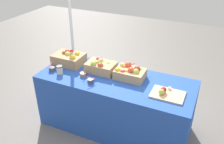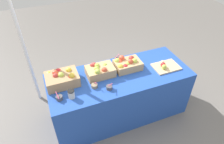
{
  "view_description": "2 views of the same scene",
  "coord_description": "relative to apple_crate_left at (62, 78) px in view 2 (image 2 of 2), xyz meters",
  "views": [
    {
      "loc": [
        1.01,
        -2.3,
        2.23
      ],
      "look_at": [
        -0.07,
        0.04,
        0.79
      ],
      "focal_mm": 38.76,
      "sensor_mm": 36.0,
      "label": 1
    },
    {
      "loc": [
        -0.85,
        -1.87,
        2.43
      ],
      "look_at": [
        -0.12,
        -0.02,
        0.83
      ],
      "focal_mm": 32.36,
      "sensor_mm": 36.0,
      "label": 2
    }
  ],
  "objects": [
    {
      "name": "ground_plane",
      "position": [
        0.73,
        -0.11,
        -0.82
      ],
      "size": [
        10.0,
        10.0,
        0.0
      ],
      "primitive_type": "plane",
      "color": "slate"
    },
    {
      "name": "table",
      "position": [
        0.73,
        -0.11,
        -0.45
      ],
      "size": [
        1.9,
        0.76,
        0.74
      ],
      "primitive_type": "cube",
      "color": "#234CAD",
      "rests_on": "ground_plane"
    },
    {
      "name": "apple_crate_left",
      "position": [
        0.0,
        0.0,
        0.0
      ],
      "size": [
        0.4,
        0.29,
        0.18
      ],
      "color": "tan",
      "rests_on": "table"
    },
    {
      "name": "apple_crate_middle",
      "position": [
        0.49,
        -0.02,
        -0.01
      ],
      "size": [
        0.36,
        0.25,
        0.17
      ],
      "color": "tan",
      "rests_on": "table"
    },
    {
      "name": "apple_crate_right",
      "position": [
        0.87,
        -0.02,
        -0.01
      ],
      "size": [
        0.35,
        0.25,
        0.17
      ],
      "color": "tan",
      "rests_on": "table"
    },
    {
      "name": "cutting_board_front",
      "position": [
        1.37,
        -0.2,
        -0.06
      ],
      "size": [
        0.35,
        0.26,
        0.09
      ],
      "color": "#D1B284",
      "rests_on": "table"
    },
    {
      "name": "sample_bowl_near",
      "position": [
        0.35,
        -0.22,
        -0.05
      ],
      "size": [
        0.08,
        0.08,
        0.1
      ],
      "color": "gray",
      "rests_on": "table"
    },
    {
      "name": "sample_bowl_mid",
      "position": [
        -0.09,
        -0.27,
        -0.05
      ],
      "size": [
        0.08,
        0.09,
        0.1
      ],
      "color": "#4C4C51",
      "rests_on": "table"
    },
    {
      "name": "sample_bowl_far",
      "position": [
        0.83,
        0.2,
        -0.06
      ],
      "size": [
        0.1,
        0.1,
        0.09
      ],
      "color": "#4C4C51",
      "rests_on": "table"
    },
    {
      "name": "sample_bowl_extra",
      "position": [
        0.5,
        -0.31,
        -0.05
      ],
      "size": [
        0.09,
        0.09,
        0.1
      ],
      "color": "#4C4C51",
      "rests_on": "table"
    },
    {
      "name": "coffee_cup",
      "position": [
        0.05,
        -0.29,
        -0.02
      ],
      "size": [
        0.08,
        0.08,
        0.11
      ],
      "color": "beige",
      "rests_on": "table"
    },
    {
      "name": "tent_pole",
      "position": [
        -0.37,
        0.65,
        0.16
      ],
      "size": [
        0.04,
        0.04,
        1.95
      ],
      "primitive_type": "cylinder",
      "color": "white",
      "rests_on": "ground_plane"
    }
  ]
}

